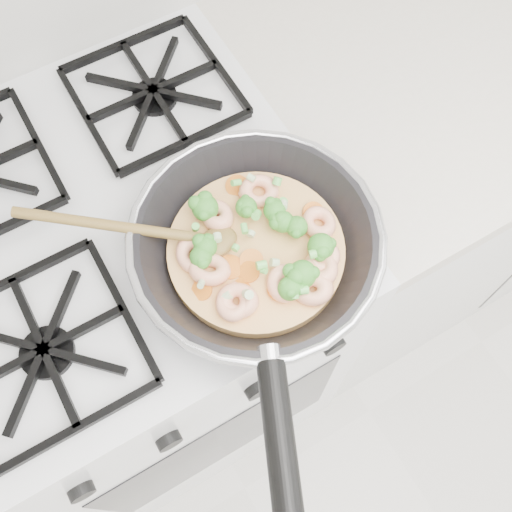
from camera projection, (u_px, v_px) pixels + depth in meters
stove at (155, 314)px, 1.25m from camera, size 0.60×0.60×0.92m
counter_right at (456, 156)px, 1.43m from camera, size 1.00×0.60×0.90m
skillet at (256, 250)px, 0.76m from camera, size 0.42×0.49×0.09m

